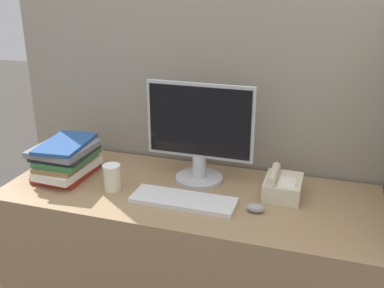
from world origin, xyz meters
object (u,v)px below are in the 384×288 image
object	(u,v)px
mouse	(255,208)
keyboard	(183,200)
monitor	(199,136)
book_stack	(66,159)
coffee_cup	(112,177)
desk_telephone	(282,186)

from	to	relation	value
mouse	keyboard	bearing A→B (deg)	-177.46
monitor	mouse	bearing A→B (deg)	-35.34
keyboard	book_stack	size ratio (longest dim) A/B	1.33
mouse	book_stack	distance (m)	0.90
coffee_cup	monitor	bearing A→B (deg)	32.04
keyboard	monitor	bearing A→B (deg)	90.02
monitor	book_stack	size ratio (longest dim) A/B	1.48
coffee_cup	book_stack	bearing A→B (deg)	166.52
book_stack	desk_telephone	size ratio (longest dim) A/B	1.67
desk_telephone	book_stack	bearing A→B (deg)	-173.74
keyboard	coffee_cup	world-z (taller)	coffee_cup
coffee_cup	keyboard	bearing A→B (deg)	-2.78
mouse	coffee_cup	world-z (taller)	coffee_cup
monitor	mouse	world-z (taller)	monitor
mouse	book_stack	size ratio (longest dim) A/B	0.23
mouse	coffee_cup	bearing A→B (deg)	179.73
monitor	coffee_cup	distance (m)	0.42
coffee_cup	desk_telephone	distance (m)	0.73
mouse	coffee_cup	distance (m)	0.63
coffee_cup	mouse	bearing A→B (deg)	-0.27
mouse	book_stack	xyz separation A→B (m)	(-0.90, 0.07, 0.07)
coffee_cup	book_stack	size ratio (longest dim) A/B	0.36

